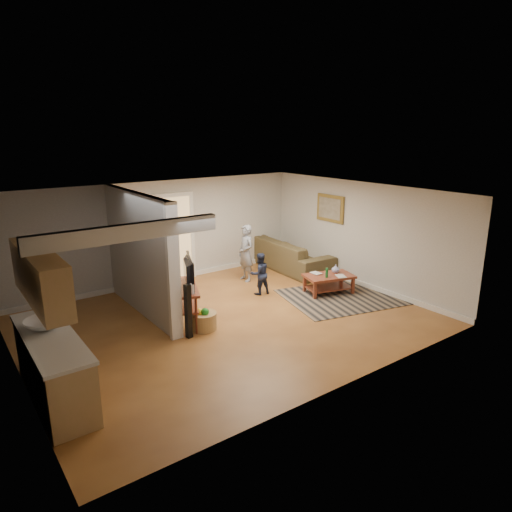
# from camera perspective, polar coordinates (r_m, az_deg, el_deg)

# --- Properties ---
(ground) EXTENTS (7.50, 7.50, 0.00)m
(ground) POSITION_cam_1_polar(r_m,az_deg,el_deg) (9.16, -3.37, -8.07)
(ground) COLOR brown
(ground) RESTS_ON ground
(room_shell) EXTENTS (7.54, 6.02, 2.52)m
(room_shell) POSITION_cam_1_polar(r_m,az_deg,el_deg) (8.55, -11.08, 0.28)
(room_shell) COLOR #B2AFAA
(room_shell) RESTS_ON ground
(area_rug) EXTENTS (3.11, 2.57, 0.01)m
(area_rug) POSITION_cam_1_polar(r_m,az_deg,el_deg) (10.60, 11.14, -4.95)
(area_rug) COLOR black
(area_rug) RESTS_ON ground
(sofa) EXTENTS (1.20, 2.75, 0.79)m
(sofa) POSITION_cam_1_polar(r_m,az_deg,el_deg) (12.54, 4.14, -1.50)
(sofa) COLOR #494324
(sofa) RESTS_ON ground
(coffee_table) EXTENTS (1.24, 0.92, 0.65)m
(coffee_table) POSITION_cam_1_polar(r_m,az_deg,el_deg) (10.68, 9.14, -2.82)
(coffee_table) COLOR maroon
(coffee_table) RESTS_ON ground
(tv_console) EXTENTS (0.89, 1.31, 1.06)m
(tv_console) POSITION_cam_1_polar(r_m,az_deg,el_deg) (8.88, -8.83, -4.15)
(tv_console) COLOR maroon
(tv_console) RESTS_ON ground
(speaker_left) EXTENTS (0.12, 0.12, 1.02)m
(speaker_left) POSITION_cam_1_polar(r_m,az_deg,el_deg) (8.35, -8.48, -6.85)
(speaker_left) COLOR black
(speaker_left) RESTS_ON ground
(speaker_right) EXTENTS (0.11, 0.11, 0.88)m
(speaker_right) POSITION_cam_1_polar(r_m,az_deg,el_deg) (9.73, -12.90, -4.22)
(speaker_right) COLOR black
(speaker_right) RESTS_ON ground
(toy_basket) EXTENTS (0.50, 0.50, 0.45)m
(toy_basket) POSITION_cam_1_polar(r_m,az_deg,el_deg) (8.78, -6.57, -7.93)
(toy_basket) COLOR olive
(toy_basket) RESTS_ON ground
(child) EXTENTS (0.37, 0.54, 1.42)m
(child) POSITION_cam_1_polar(r_m,az_deg,el_deg) (11.51, -1.26, -3.04)
(child) COLOR gray
(child) RESTS_ON ground
(toddler) EXTENTS (0.52, 0.43, 0.97)m
(toddler) POSITION_cam_1_polar(r_m,az_deg,el_deg) (10.57, 0.45, -4.74)
(toddler) COLOR #1C223A
(toddler) RESTS_ON ground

